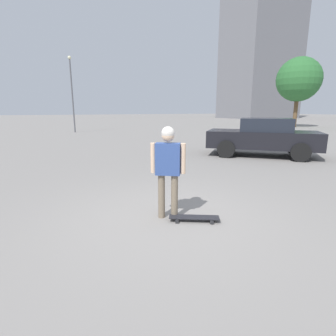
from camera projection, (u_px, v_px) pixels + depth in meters
ground_plane at (168, 217)px, 4.74m from camera, size 220.00×220.00×0.00m
person at (168, 163)px, 4.52m from camera, size 0.40×0.52×1.63m
skateboard at (194, 218)px, 4.57m from camera, size 0.62×0.85×0.08m
car_parked_near at (263, 136)px, 10.91m from camera, size 4.40×4.42×1.57m
building_block_distant at (263, 16)px, 57.49m from camera, size 11.77×15.00×44.04m
tree_distant at (299, 80)px, 28.70m from camera, size 4.74×4.74×7.53m
lamp_post at (72, 89)px, 22.00m from camera, size 0.28×0.28×6.23m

